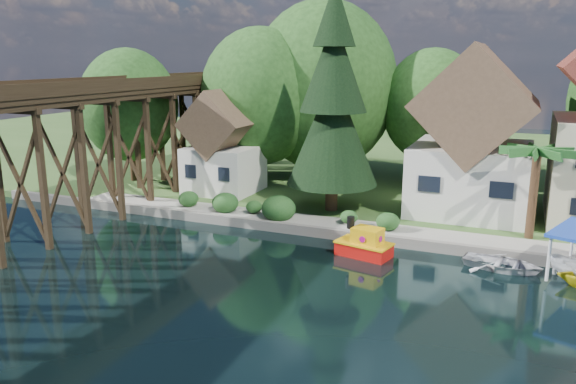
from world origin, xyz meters
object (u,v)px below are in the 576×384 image
object	(u,v)px
conifer	(333,104)
palm_tree	(537,154)
house_left	(473,142)
tugboat	(365,245)
boat_white_a	(503,262)
trestle_bridge	(83,142)
shed	(224,149)

from	to	relation	value
conifer	palm_tree	size ratio (longest dim) A/B	2.67
house_left	tugboat	distance (m)	12.01
conifer	boat_white_a	xyz separation A→B (m)	(11.23, -5.86, -7.27)
palm_tree	boat_white_a	world-z (taller)	palm_tree
house_left	palm_tree	bearing A→B (deg)	-52.06
conifer	boat_white_a	world-z (taller)	conifer
trestle_bridge	conifer	xyz separation A→B (m)	(14.39, 7.31, 2.33)
palm_tree	tugboat	xyz separation A→B (m)	(-8.28, -5.30, -4.72)
house_left	boat_white_a	size ratio (longest dim) A/B	2.82
shed	conifer	xyz separation A→B (m)	(9.39, -2.02, 3.85)
shed	palm_tree	distance (m)	22.14
palm_tree	boat_white_a	xyz separation A→B (m)	(-1.21, -4.48, -4.97)
conifer	trestle_bridge	bearing A→B (deg)	-153.06
house_left	boat_white_a	bearing A→B (deg)	-74.44
house_left	palm_tree	distance (m)	6.22
conifer	boat_white_a	distance (m)	14.60
house_left	shed	distance (m)	18.11
house_left	conifer	xyz separation A→B (m)	(-8.61, -3.52, 2.54)
trestle_bridge	house_left	distance (m)	25.42
trestle_bridge	shed	distance (m)	10.69
conifer	palm_tree	xyz separation A→B (m)	(12.43, -1.38, -2.31)
trestle_bridge	shed	world-z (taller)	trestle_bridge
shed	boat_white_a	xyz separation A→B (m)	(20.61, -7.88, -3.42)
house_left	trestle_bridge	bearing A→B (deg)	-154.79
trestle_bridge	house_left	world-z (taller)	house_left
trestle_bridge	conifer	size ratio (longest dim) A/B	2.96
shed	conifer	size ratio (longest dim) A/B	0.53
house_left	boat_white_a	xyz separation A→B (m)	(2.61, -9.38, -4.73)
tugboat	shed	bearing A→B (deg)	147.28
conifer	tugboat	world-z (taller)	conifer
shed	palm_tree	world-z (taller)	shed
shed	boat_white_a	bearing A→B (deg)	-20.92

